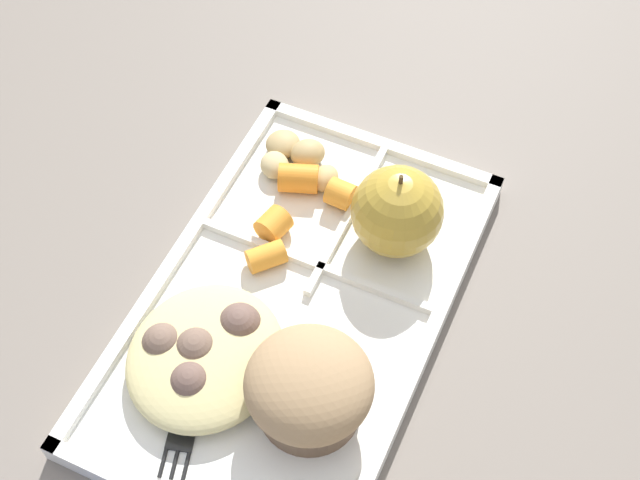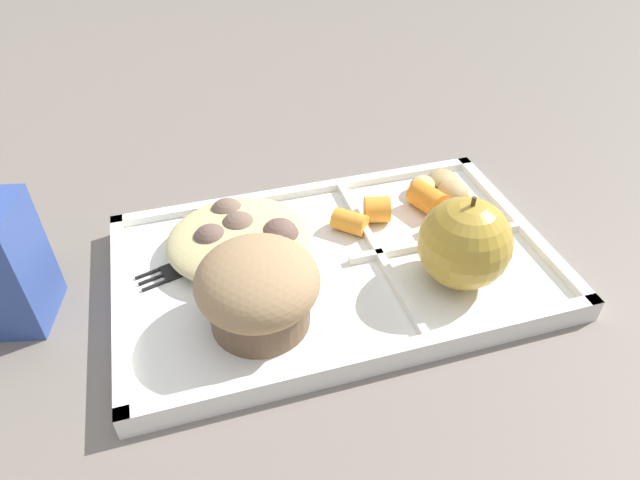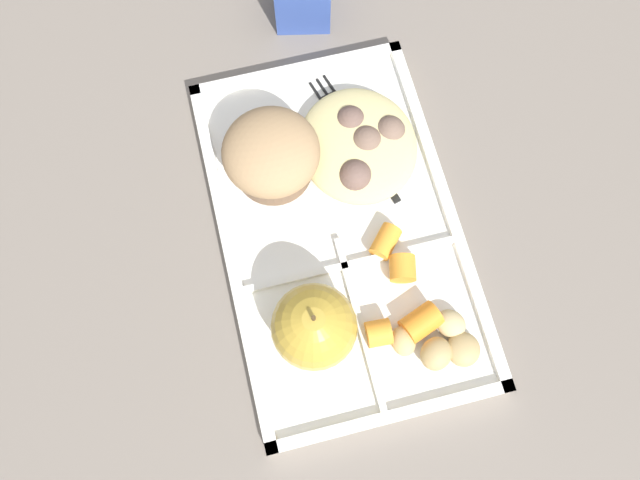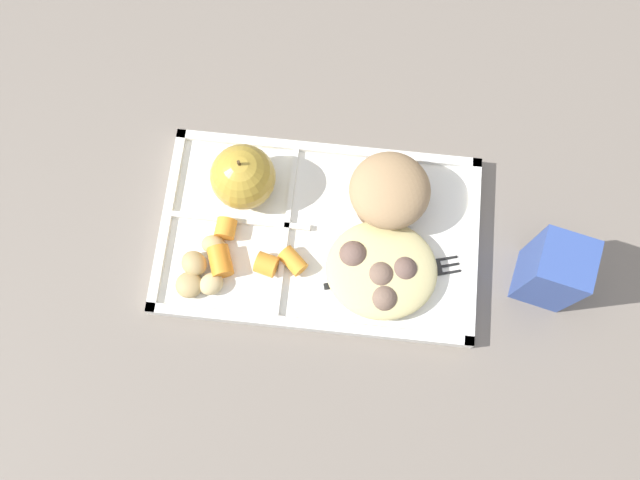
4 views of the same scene
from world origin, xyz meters
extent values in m
plane|color=slate|center=(0.00, 0.00, 0.00)|extent=(6.00, 6.00, 0.00)
cube|color=white|center=(0.00, 0.00, 0.01)|extent=(0.38, 0.23, 0.01)
cube|color=white|center=(0.00, -0.11, 0.02)|extent=(0.38, 0.01, 0.01)
cube|color=white|center=(0.00, 0.11, 0.02)|extent=(0.38, 0.01, 0.01)
cube|color=white|center=(-0.19, 0.00, 0.02)|extent=(0.01, 0.23, 0.01)
cube|color=white|center=(-0.04, 0.00, 0.02)|extent=(0.01, 0.21, 0.01)
cube|color=white|center=(-0.10, 0.01, 0.02)|extent=(0.17, 0.01, 0.01)
sphere|color=#B79333|center=(-0.10, 0.05, 0.05)|extent=(0.08, 0.08, 0.08)
cylinder|color=#4C381E|center=(-0.10, 0.05, 0.09)|extent=(0.00, 0.00, 0.01)
cylinder|color=brown|center=(0.08, 0.05, 0.03)|extent=(0.08, 0.08, 0.03)
ellipsoid|color=tan|center=(0.08, 0.05, 0.06)|extent=(0.10, 0.10, 0.05)
cylinder|color=orange|center=(-0.06, -0.05, 0.03)|extent=(0.03, 0.03, 0.03)
cylinder|color=orange|center=(-0.11, -0.05, 0.03)|extent=(0.04, 0.04, 0.03)
cylinder|color=orange|center=(-0.11, -0.01, 0.03)|extent=(0.03, 0.02, 0.02)
cylinder|color=orange|center=(-0.03, -0.04, 0.02)|extent=(0.04, 0.04, 0.02)
ellipsoid|color=tan|center=(-0.14, -0.05, 0.03)|extent=(0.04, 0.04, 0.02)
ellipsoid|color=tan|center=(-0.12, -0.03, 0.02)|extent=(0.03, 0.02, 0.02)
ellipsoid|color=tan|center=(-0.12, -0.08, 0.02)|extent=(0.04, 0.04, 0.02)
ellipsoid|color=tan|center=(-0.14, -0.08, 0.02)|extent=(0.04, 0.04, 0.02)
ellipsoid|color=#D6C684|center=(0.08, -0.04, 0.03)|extent=(0.13, 0.12, 0.03)
sphere|color=#755B4C|center=(0.08, -0.07, 0.03)|extent=(0.03, 0.03, 0.03)
sphere|color=brown|center=(0.04, -0.03, 0.03)|extent=(0.04, 0.04, 0.04)
sphere|color=#755B4C|center=(0.08, -0.05, 0.03)|extent=(0.04, 0.04, 0.04)
sphere|color=brown|center=(0.10, -0.04, 0.03)|extent=(0.03, 0.03, 0.03)
cube|color=black|center=(0.07, -0.05, 0.02)|extent=(0.11, 0.04, 0.00)
cube|color=black|center=(0.13, -0.03, 0.02)|extent=(0.04, 0.03, 0.00)
cylinder|color=black|center=(0.16, -0.03, 0.02)|extent=(0.02, 0.01, 0.00)
cylinder|color=black|center=(0.16, -0.02, 0.02)|extent=(0.02, 0.01, 0.00)
cylinder|color=black|center=(0.16, -0.01, 0.02)|extent=(0.02, 0.01, 0.00)
camera|label=1|loc=(0.33, 0.17, 0.65)|focal=50.27mm
camera|label=2|loc=(0.12, 0.35, 0.35)|focal=31.23mm
camera|label=3|loc=(-0.18, 0.07, 0.59)|focal=34.49mm
camera|label=4|loc=(0.03, -0.23, 0.78)|focal=37.28mm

